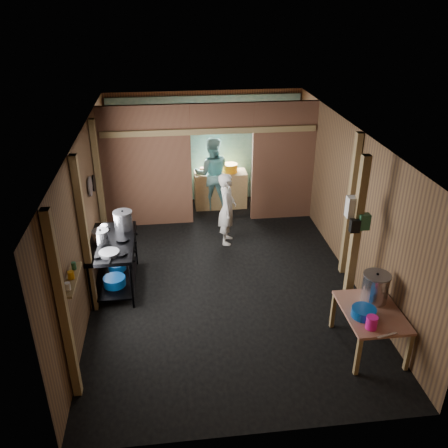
{
  "coord_description": "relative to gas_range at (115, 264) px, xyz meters",
  "views": [
    {
      "loc": [
        -0.86,
        -7.27,
        4.67
      ],
      "look_at": [
        0.0,
        -0.2,
        1.1
      ],
      "focal_mm": 38.03,
      "sensor_mm": 36.0,
      "label": 1
    }
  ],
  "objects": [
    {
      "name": "floor",
      "position": [
        1.88,
        0.18,
        -0.44
      ],
      "size": [
        4.5,
        7.0,
        0.0
      ],
      "primitive_type": "cube",
      "color": "black",
      "rests_on": "ground"
    },
    {
      "name": "ceiling",
      "position": [
        1.88,
        0.18,
        2.16
      ],
      "size": [
        4.5,
        7.0,
        0.0
      ],
      "primitive_type": "cube",
      "color": "#3B3A39",
      "rests_on": "ground"
    },
    {
      "name": "wall_back",
      "position": [
        1.88,
        3.68,
        0.86
      ],
      "size": [
        4.5,
        0.0,
        2.6
      ],
      "primitive_type": "cube",
      "color": "brown",
      "rests_on": "ground"
    },
    {
      "name": "wall_front",
      "position": [
        1.88,
        -3.32,
        0.86
      ],
      "size": [
        4.5,
        0.0,
        2.6
      ],
      "primitive_type": "cube",
      "color": "brown",
      "rests_on": "ground"
    },
    {
      "name": "wall_left",
      "position": [
        -0.37,
        0.18,
        0.86
      ],
      "size": [
        0.0,
        7.0,
        2.6
      ],
      "primitive_type": "cube",
      "color": "brown",
      "rests_on": "ground"
    },
    {
      "name": "wall_right",
      "position": [
        4.13,
        0.18,
        0.86
      ],
      "size": [
        0.0,
        7.0,
        2.6
      ],
      "primitive_type": "cube",
      "color": "brown",
      "rests_on": "ground"
    },
    {
      "name": "partition_left",
      "position": [
        0.55,
        2.38,
        0.86
      ],
      "size": [
        1.85,
        0.1,
        2.6
      ],
      "primitive_type": "cube",
      "color": "brown",
      "rests_on": "floor"
    },
    {
      "name": "partition_right",
      "position": [
        3.46,
        2.38,
        0.86
      ],
      "size": [
        1.35,
        0.1,
        2.6
      ],
      "primitive_type": "cube",
      "color": "brown",
      "rests_on": "floor"
    },
    {
      "name": "partition_header",
      "position": [
        2.13,
        2.38,
        1.86
      ],
      "size": [
        1.3,
        0.1,
        0.6
      ],
      "primitive_type": "cube",
      "color": "brown",
      "rests_on": "wall_back"
    },
    {
      "name": "turquoise_panel",
      "position": [
        1.88,
        3.62,
        0.81
      ],
      "size": [
        4.4,
        0.06,
        2.5
      ],
      "primitive_type": "cube",
      "color": "#6FA29C",
      "rests_on": "wall_back"
    },
    {
      "name": "back_counter",
      "position": [
        2.18,
        3.13,
        -0.02
      ],
      "size": [
        1.2,
        0.5,
        0.85
      ],
      "primitive_type": "cube",
      "color": "olive",
      "rests_on": "floor"
    },
    {
      "name": "wall_clock",
      "position": [
        2.13,
        3.58,
        1.46
      ],
      "size": [
        0.2,
        0.03,
        0.2
      ],
      "primitive_type": "cylinder",
      "rotation": [
        1.57,
        0.0,
        0.0
      ],
      "color": "silver",
      "rests_on": "wall_back"
    },
    {
      "name": "post_left_a",
      "position": [
        -0.3,
        -2.42,
        0.86
      ],
      "size": [
        0.1,
        0.12,
        2.6
      ],
      "primitive_type": "cube",
      "color": "olive",
      "rests_on": "floor"
    },
    {
      "name": "post_left_b",
      "position": [
        -0.3,
        -0.62,
        0.86
      ],
      "size": [
        0.1,
        0.12,
        2.6
      ],
      "primitive_type": "cube",
      "color": "olive",
      "rests_on": "floor"
    },
    {
      "name": "post_left_c",
      "position": [
        -0.3,
        1.38,
        0.86
      ],
      "size": [
        0.1,
        0.12,
        2.6
      ],
      "primitive_type": "cube",
      "color": "olive",
      "rests_on": "floor"
    },
    {
      "name": "post_right",
      "position": [
        4.06,
        -0.02,
        0.86
      ],
      "size": [
        0.1,
        0.12,
        2.6
      ],
      "primitive_type": "cube",
      "color": "olive",
      "rests_on": "floor"
    },
    {
      "name": "post_free",
      "position": [
        3.73,
        -1.12,
        0.86
      ],
      "size": [
        0.12,
        0.12,
        2.6
      ],
      "primitive_type": "cube",
      "color": "olive",
      "rests_on": "floor"
    },
    {
      "name": "cross_beam",
      "position": [
        1.88,
        2.33,
        1.61
      ],
      "size": [
        4.4,
        0.12,
        0.12
      ],
      "primitive_type": "cube",
      "color": "olive",
      "rests_on": "wall_left"
    },
    {
      "name": "pan_lid_big",
      "position": [
        -0.33,
        0.58,
        1.21
      ],
      "size": [
        0.03,
        0.34,
        0.34
      ],
      "primitive_type": "cylinder",
      "rotation": [
        0.0,
        1.57,
        0.0
      ],
      "color": "slate",
      "rests_on": "wall_left"
    },
    {
      "name": "pan_lid_small",
      "position": [
        -0.33,
        0.98,
        1.11
      ],
      "size": [
        0.03,
        0.3,
        0.3
      ],
      "primitive_type": "cylinder",
      "rotation": [
        0.0,
        1.57,
        0.0
      ],
      "color": "black",
      "rests_on": "wall_left"
    },
    {
      "name": "wall_shelf",
      "position": [
        -0.27,
        -1.92,
        0.96
      ],
      "size": [
        0.14,
        0.8,
        0.03
      ],
      "primitive_type": "cube",
      "color": "olive",
      "rests_on": "wall_left"
    },
    {
      "name": "jar_white",
      "position": [
        -0.27,
        -2.17,
        1.02
      ],
      "size": [
        0.07,
        0.07,
        0.1
      ],
      "primitive_type": "cylinder",
      "color": "silver",
      "rests_on": "wall_shelf"
    },
    {
      "name": "jar_yellow",
      "position": [
        -0.27,
        -1.92,
        1.02
      ],
      "size": [
        0.08,
        0.08,
        0.1
      ],
      "primitive_type": "cylinder",
      "color": "orange",
      "rests_on": "wall_shelf"
    },
    {
      "name": "jar_green",
      "position": [
        -0.27,
        -1.7,
        1.02
      ],
      "size": [
        0.06,
        0.06,
        0.1
      ],
      "primitive_type": "cylinder",
      "color": "#255A3A",
      "rests_on": "wall_shelf"
    },
    {
      "name": "bag_white",
      "position": [
        3.68,
        -1.04,
        1.34
      ],
      "size": [
        0.22,
        0.15,
        0.32
      ],
      "primitive_type": "cube",
      "color": "silver",
      "rests_on": "post_free"
    },
    {
      "name": "bag_green",
      "position": [
        3.8,
        -1.18,
        1.16
      ],
      "size": [
        0.16,
        0.12,
        0.24
      ],
      "primitive_type": "cube",
      "color": "#255A3A",
      "rests_on": "post_free"
    },
    {
      "name": "bag_black",
      "position": [
        3.66,
        -1.2,
        1.11
      ],
      "size": [
        0.14,
        0.1,
        0.2
      ],
      "primitive_type": "cube",
      "color": "black",
      "rests_on": "post_free"
    },
    {
      "name": "gas_range",
      "position": [
        0.0,
        0.0,
        0.0
      ],
      "size": [
        0.77,
        1.49,
        0.88
      ],
      "primitive_type": null,
      "color": "black",
      "rests_on": "floor"
    },
    {
      "name": "prep_table",
      "position": [
        3.71,
        -2.04,
        -0.12
      ],
      "size": [
        0.79,
        1.08,
        0.64
      ],
      "primitive_type": null,
      "color": "#A57057",
      "rests_on": "floor"
    },
    {
      "name": "stove_pot_large",
      "position": [
        0.17,
        0.46,
        0.59
      ],
      "size": [
        0.43,
        0.43,
        0.34
      ],
      "primitive_type": null,
      "rotation": [
        0.0,
        0.0,
        -0.35
      ],
      "color": "silver",
      "rests_on": "gas_range"
    },
    {
      "name": "stove_pot_med",
      "position": [
        -0.17,
        0.0,
        0.54
      ],
      "size": [
        0.33,
        0.33,
        0.23
      ],
      "primitive_type": null,
      "rotation": [
        0.0,
        0.0,
        -0.27
      ],
      "color": "silver",
      "rests_on": "gas_range"
    },
    {
      "name": "stove_saucepan",
      "position": [
        -0.17,
        0.42,
        0.49
      ],
      "size": [
        0.2,
        0.2,
        0.1
      ],
      "primitive_type": "cylinder",
      "rotation": [
        0.0,
        0.0,
        -0.37
      ],
      "color": "silver",
      "rests_on": "gas_range"
    },
    {
      "name": "frying_pan",
      "position": [
        0.0,
        -0.44,
        0.47
      ],
      "size": [
        0.38,
        0.58,
        0.07
      ],
      "primitive_type": null,
      "rotation": [
        0.0,
        0.0,
        -0.11
      ],
      "color": "slate",
      "rests_on": "gas_range"
    },
    {
      "name": "blue_tub_front",
      "position": [
        0.0,
        -0.24,
        -0.19
      ],
      "size": [
        0.37,
        0.37,
        0.15
      ],
      "primitive_type": "cylinder",
      "color": "#0B469B",
      "rests_on": "gas_range"
    },
    {
      "name": "blue_tub_back",
      "position": [
        0.0,
        0.26,
        -0.21
      ],
      "size": [
        0.31,
        0.31,
        0.13
      ],
      "primitive_type": "cylinder",
      "color": "#0B469B",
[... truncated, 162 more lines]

